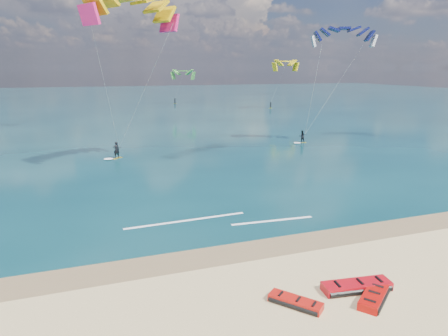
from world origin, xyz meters
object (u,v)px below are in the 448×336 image
Objects in this scene: packed_kite_left at (356,290)px; kitesurfer_main at (124,76)px; packed_kite_mid at (295,305)px; kitesurfer_far at (324,80)px; packed_kite_right at (373,301)px.

kitesurfer_main is (-6.97, 26.48, 8.72)m from packed_kite_left.
packed_kite_mid is (-3.09, -0.15, 0.00)m from packed_kite_left.
kitesurfer_main is (-3.88, 26.63, 8.72)m from packed_kite_mid.
packed_kite_left reaches higher than packed_kite_mid.
kitesurfer_far is (23.97, 3.51, -0.67)m from kitesurfer_main.
packed_kite_left is 0.21× the size of kitesurfer_far.
packed_kite_left is 0.19× the size of kitesurfer_main.
kitesurfer_main is (-7.08, 27.45, 8.72)m from packed_kite_right.
kitesurfer_far reaches higher than packed_kite_right.
kitesurfer_far is at bearing 23.94° from packed_kite_right.
packed_kite_right reaches higher than packed_kite_mid.
packed_kite_mid is 3.30m from packed_kite_right.
packed_kite_mid is 0.14× the size of kitesurfer_main.
kitesurfer_main is 24.23m from kitesurfer_far.
kitesurfer_main is 1.11× the size of kitesurfer_far.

